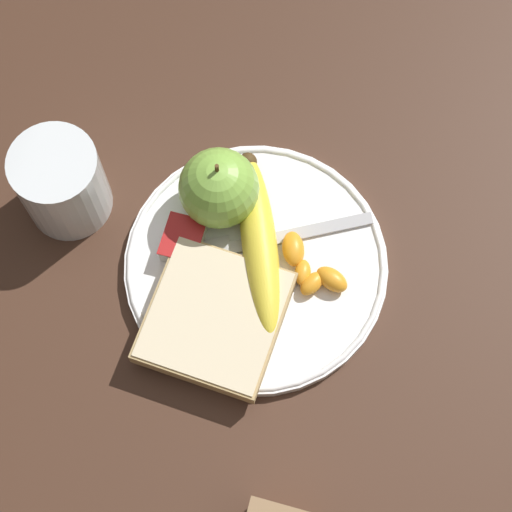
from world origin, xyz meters
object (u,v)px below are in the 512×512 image
bread_slice (215,317)px  banana (258,242)px  plate (256,265)px  juice_glass (62,184)px  jam_packet (183,243)px  fork (253,244)px  apple (219,188)px

bread_slice → banana: bearing=-13.5°
plate → juice_glass: bearing=84.5°
juice_glass → jam_packet: (-0.02, -0.12, -0.02)m
banana → fork: (0.00, 0.01, -0.01)m
juice_glass → banana: juice_glass is taller
plate → bread_slice: size_ratio=1.90×
plate → juice_glass: (0.02, 0.19, 0.03)m
banana → fork: bearing=59.0°
bread_slice → jam_packet: 0.08m
plate → apple: bearing=44.8°
bread_slice → fork: size_ratio=0.72×
juice_glass → fork: size_ratio=0.49×
banana → fork: banana is taller
apple → jam_packet: 0.06m
plate → banana: size_ratio=1.36×
fork → bread_slice: bearing=52.4°
bread_slice → apple: bearing=13.7°
apple → banana: bearing=-126.6°
apple → juice_glass: bearing=102.1°
plate → juice_glass: 0.20m
juice_glass → bread_slice: size_ratio=0.68×
banana → bread_slice: (-0.08, 0.02, -0.01)m
apple → fork: apple is taller
juice_glass → jam_packet: juice_glass is taller
apple → fork: size_ratio=0.46×
fork → jam_packet: 0.07m
apple → fork: (-0.03, -0.04, -0.04)m
plate → banana: bearing=9.4°
juice_glass → fork: (-0.00, -0.18, -0.03)m
plate → apple: 0.08m
bread_slice → jam_packet: bearing=38.6°
jam_packet → banana: bearing=-76.4°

